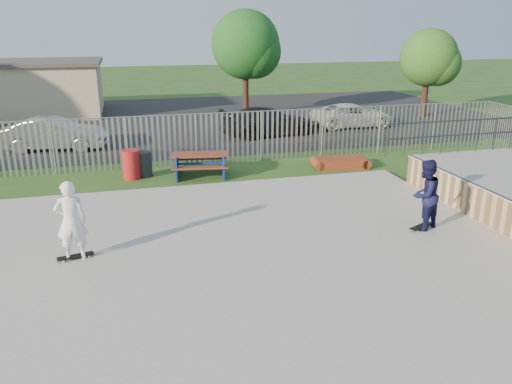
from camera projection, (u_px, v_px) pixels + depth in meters
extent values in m
plane|color=#28541C|center=(211.00, 272.00, 11.07)|extent=(120.00, 120.00, 0.00)
cube|color=#A2A29D|center=(210.00, 269.00, 11.05)|extent=(15.00, 12.00, 0.15)
cylinder|color=#383A3F|center=(479.00, 186.00, 13.44)|extent=(0.06, 7.00, 0.06)
cube|color=maroon|center=(199.00, 154.00, 17.90)|extent=(2.06, 1.03, 0.07)
cube|color=maroon|center=(200.00, 168.00, 17.38)|extent=(2.00, 0.58, 0.05)
cube|color=maroon|center=(200.00, 158.00, 18.62)|extent=(2.00, 0.58, 0.05)
cube|color=navy|center=(200.00, 165.00, 18.02)|extent=(1.95, 1.76, 0.81)
cube|color=maroon|center=(340.00, 163.00, 19.15)|extent=(1.93, 1.13, 0.37)
cylinder|color=#A3191A|center=(131.00, 165.00, 17.66)|extent=(0.62, 0.62, 1.03)
cylinder|color=black|center=(144.00, 164.00, 17.95)|extent=(0.55, 0.55, 0.92)
cube|color=black|center=(155.00, 121.00, 28.50)|extent=(40.00, 18.00, 0.02)
imported|color=#ACACB1|center=(55.00, 134.00, 21.63)|extent=(4.43, 2.06, 1.40)
imported|color=black|center=(268.00, 121.00, 24.51)|extent=(4.99, 2.66, 1.38)
imported|color=silver|center=(353.00, 115.00, 26.60)|extent=(4.42, 2.05, 1.23)
cube|color=beige|center=(13.00, 90.00, 29.78)|extent=(10.00, 6.00, 3.00)
cube|color=#4C4742|center=(9.00, 63.00, 29.27)|extent=(10.40, 6.40, 0.20)
cylinder|color=#392217|center=(246.00, 86.00, 29.64)|extent=(0.34, 0.34, 3.54)
sphere|color=#1B501C|center=(245.00, 44.00, 28.88)|extent=(3.96, 3.96, 3.96)
cylinder|color=#3A2317|center=(425.00, 92.00, 29.43)|extent=(0.35, 0.35, 2.92)
sphere|color=#2C5A1F|center=(429.00, 58.00, 28.81)|extent=(3.27, 3.27, 3.27)
cube|color=black|center=(421.00, 226.00, 13.05)|extent=(0.81, 0.52, 0.02)
cube|color=black|center=(76.00, 256.00, 11.36)|extent=(0.82, 0.36, 0.02)
imported|color=#13153D|center=(425.00, 195.00, 12.77)|extent=(1.12, 1.02, 1.86)
imported|color=white|center=(71.00, 221.00, 11.09)|extent=(0.69, 0.47, 1.86)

